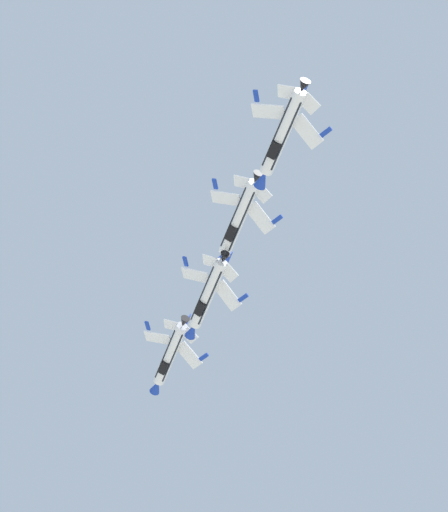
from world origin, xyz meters
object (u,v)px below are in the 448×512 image
object	(u,v)px
fighter_jet_left_outer	(282,135)
fighter_jet_right_wing	(238,219)
fighter_jet_lead	(170,355)
fighter_jet_left_wing	(207,296)

from	to	relation	value
fighter_jet_left_outer	fighter_jet_right_wing	bearing A→B (deg)	90.42
fighter_jet_right_wing	fighter_jet_left_outer	distance (m)	15.93
fighter_jet_right_wing	fighter_jet_lead	bearing A→B (deg)	92.51
fighter_jet_lead	fighter_jet_left_outer	size ratio (longest dim) A/B	1.00
fighter_jet_left_wing	fighter_jet_right_wing	bearing A→B (deg)	-89.24
fighter_jet_right_wing	fighter_jet_left_wing	bearing A→B (deg)	90.76
fighter_jet_lead	fighter_jet_right_wing	world-z (taller)	fighter_jet_lead
fighter_jet_left_wing	fighter_jet_right_wing	xyz separation A→B (m)	(-0.93, -12.62, 1.57)
fighter_jet_left_outer	fighter_jet_lead	bearing A→B (deg)	91.75
fighter_jet_lead	fighter_jet_right_wing	xyz separation A→B (m)	(-1.18, -27.50, -0.71)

